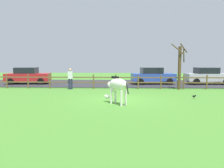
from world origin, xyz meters
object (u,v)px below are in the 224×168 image
Objects in this scene: visitor_near_fence at (70,78)px; parked_car_red at (28,75)px; crow_on_grass at (194,96)px; bare_tree at (180,66)px; zebra at (117,86)px; parked_car_blue at (153,76)px; parked_car_silver at (207,76)px.

parked_car_red is at bearing 144.18° from visitor_near_fence.
parked_car_red is at bearing 150.78° from crow_on_grass.
visitor_near_fence is (4.95, -3.57, 0.06)m from parked_car_red.
crow_on_grass is at bearing -92.61° from bare_tree.
zebra is at bearing -57.15° from visitor_near_fence.
parked_car_blue is 1.02× the size of parked_car_silver.
crow_on_grass is 7.92m from parked_car_blue.
crow_on_grass is 0.05× the size of parked_car_silver.
parked_car_blue is at bearing 29.72° from visitor_near_fence.
parked_car_red is (-8.74, 9.44, -0.08)m from zebra.
parked_car_silver is at bearing 1.67° from parked_car_red.
crow_on_grass is 0.05× the size of parked_car_blue.
crow_on_grass is at bearing 24.41° from zebra.
parked_car_silver is at bearing 1.42° from parked_car_blue.
crow_on_grass is at bearing -79.97° from parked_car_blue.
zebra is 10.29m from parked_car_blue.
parked_car_red is 11.86m from parked_car_blue.
parked_car_silver is (3.55, 3.74, -0.96)m from bare_tree.
visitor_near_fence is (-3.79, 5.86, -0.02)m from zebra.
bare_tree reaches higher than crow_on_grass.
visitor_near_fence reaches higher than zebra.
parked_car_red is 16.98m from parked_car_silver.
bare_tree is 7.81m from zebra.
zebra is 0.38× the size of parked_car_blue.
bare_tree is 0.85× the size of parked_car_red.
bare_tree is at bearing 87.39° from crow_on_grass.
parked_car_red is (-13.23, 7.40, 0.72)m from crow_on_grass.
zebra is 7.32× the size of crow_on_grass.
parked_car_blue is at bearing 72.35° from zebra.
bare_tree is 2.24× the size of zebra.
parked_car_silver is at bearing 50.35° from zebra.
crow_on_grass is 0.05× the size of parked_car_red.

